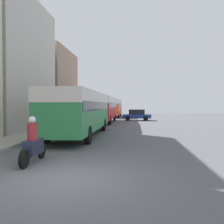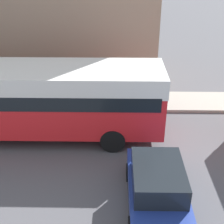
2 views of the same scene
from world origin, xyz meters
name	(u,v)px [view 1 (image 1 of 2)]	position (x,y,z in m)	size (l,w,h in m)	color
ground_plane	(66,179)	(0.00, 0.00, 0.00)	(120.00, 120.00, 0.00)	#515156
building_midblock	(7,65)	(-8.74, 13.24, 5.48)	(5.07, 9.85, 10.95)	beige
building_far_terrace	(45,86)	(-9.32, 23.70, 4.49)	(6.23, 9.40, 8.97)	gray
bus_lead	(81,107)	(-1.71, 9.86, 1.96)	(2.58, 11.16, 3.01)	#2D8447
bus_following	(102,106)	(-1.88, 22.81, 2.01)	(2.66, 10.68, 3.09)	red
bus_third_in_line	(113,106)	(-1.83, 37.22, 2.02)	(2.63, 10.14, 3.12)	#EA5B23
motorcycle_behind_lead	(33,145)	(-1.74, 1.81, 0.68)	(0.38, 2.24, 1.73)	#1E2338
car_crossing	(137,115)	(2.27, 27.52, 0.78)	(3.89, 1.84, 1.50)	navy
pedestrian_near_curb	(98,110)	(-4.72, 38.27, 1.12)	(0.36, 0.36, 1.87)	#232838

